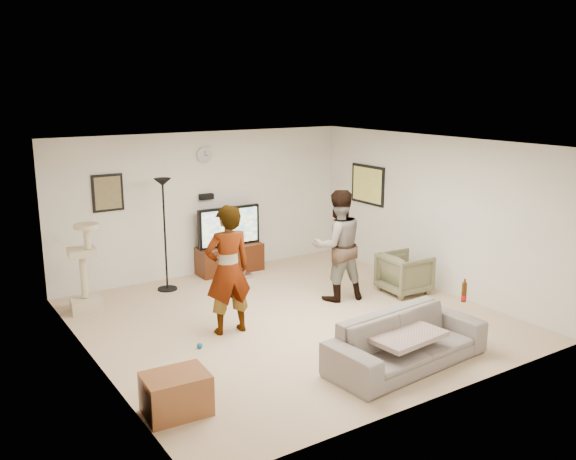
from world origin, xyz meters
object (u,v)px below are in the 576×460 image
person_right (338,245)px  armchair (405,273)px  tv (229,226)px  tv_stand (230,259)px  side_table (176,394)px  person_left (228,270)px  floor_lamp (165,235)px  sofa (407,341)px  beer_bottle (464,292)px  cat_tree (83,268)px

person_right → armchair: person_right is taller
tv → person_right: (0.74, -2.17, 0.02)m
tv_stand → side_table: size_ratio=1.83×
side_table → person_left: bearing=47.9°
tv → floor_lamp: 1.35m
tv_stand → person_left: 2.83m
tv_stand → person_right: bearing=-71.2°
sofa → beer_bottle: beer_bottle is taller
armchair → beer_bottle: bearing=159.8°
beer_bottle → side_table: beer_bottle is taller
person_left → beer_bottle: bearing=142.7°
person_left → armchair: person_left is taller
person_right → side_table: size_ratio=2.69×
tv_stand → person_left: (-1.30, -2.44, 0.63)m
tv_stand → cat_tree: (-2.71, -0.57, 0.42)m
person_left → side_table: 2.25m
sofa → side_table: 2.79m
floor_lamp → side_table: floor_lamp is taller
tv → cat_tree: bearing=-168.0°
person_left → person_right: (2.04, 0.27, -0.01)m
tv_stand → person_right: (0.74, -2.17, 0.62)m
floor_lamp → side_table: 4.05m
person_left → beer_bottle: (2.26, -2.04, -0.15)m
sofa → armchair: armchair is taller
beer_bottle → armchair: 2.18m
tv → sofa: tv is taller
cat_tree → beer_bottle: cat_tree is taller
cat_tree → person_left: 2.35m
beer_bottle → side_table: bearing=173.1°
tv → side_table: (-2.74, -4.04, -0.63)m
sofa → beer_bottle: size_ratio=8.30×
cat_tree → person_right: bearing=-24.9°
tv → beer_bottle: (0.97, -4.48, -0.11)m
person_left → side_table: person_left is taller
floor_lamp → person_left: 2.14m
floor_lamp → sofa: bearing=-72.3°
floor_lamp → armchair: (3.16, -2.23, -0.59)m
sofa → armchair: size_ratio=2.91×
floor_lamp → person_right: 2.78m
tv_stand → beer_bottle: size_ratio=4.73×
person_right → armchair: size_ratio=2.43×
tv_stand → sofa: size_ratio=0.57×
tv → person_left: bearing=-118.0°
tv_stand → sofa: 4.48m
floor_lamp → person_left: size_ratio=1.04×
floor_lamp → sofa: (1.33, -4.18, -0.61)m
cat_tree → person_left: person_left is taller
cat_tree → person_right: size_ratio=0.77×
person_left → person_right: size_ratio=1.01×
floor_lamp → beer_bottle: size_ratio=7.34×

